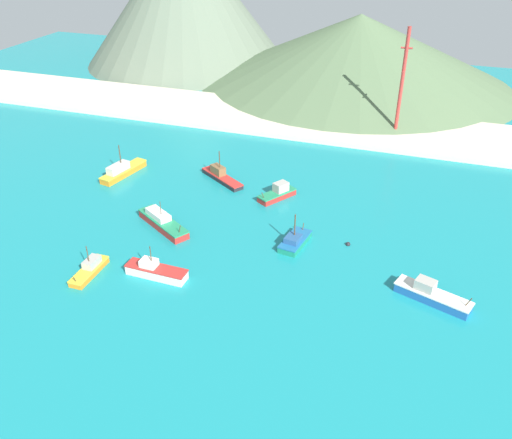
{
  "coord_description": "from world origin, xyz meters",
  "views": [
    {
      "loc": [
        15.78,
        -13.87,
        45.21
      ],
      "look_at": [
        -7.2,
        53.18,
        2.96
      ],
      "focal_mm": 37.85,
      "sensor_mm": 36.0,
      "label": 1
    }
  ],
  "objects": [
    {
      "name": "fishing_boat_9",
      "position": [
        -25.98,
        36.37,
        0.72
      ],
      "size": [
        2.12,
        7.16,
        4.45
      ],
      "color": "orange",
      "rests_on": "ground"
    },
    {
      "name": "fishing_boat_8",
      "position": [
        -38.05,
        65.13,
        1.02
      ],
      "size": [
        4.37,
        10.95,
        6.18
      ],
      "color": "orange",
      "rests_on": "ground"
    },
    {
      "name": "radio_tower",
      "position": [
        8.53,
        101.57,
        11.94
      ],
      "size": [
        2.34,
        1.87,
        23.41
      ],
      "color": "#B7332D",
      "rests_on": "ground"
    },
    {
      "name": "hill_central",
      "position": [
        -6.47,
        137.18,
        9.54
      ],
      "size": [
        86.47,
        86.47,
        19.07
      ],
      "color": "#56704C",
      "rests_on": "ground"
    },
    {
      "name": "fishing_boat_6",
      "position": [
        -7.59,
        66.12,
        0.95
      ],
      "size": [
        5.84,
        7.41,
        2.76
      ],
      "color": "red",
      "rests_on": "ground"
    },
    {
      "name": "beach_strip",
      "position": [
        0.0,
        103.1,
        0.6
      ],
      "size": [
        247.0,
        21.99,
        1.2
      ],
      "primitive_type": "cube",
      "color": "beige",
      "rests_on": "ground"
    },
    {
      "name": "fishing_boat_5",
      "position": [
        -19.62,
        69.4,
        0.81
      ],
      "size": [
        10.07,
        7.64,
        5.72
      ],
      "color": "#232328",
      "rests_on": "ground"
    },
    {
      "name": "fishing_boat_7",
      "position": [
        -22.18,
        50.86,
        0.91
      ],
      "size": [
        10.97,
        8.12,
        4.56
      ],
      "color": "red",
      "rests_on": "ground"
    },
    {
      "name": "buoy_0",
      "position": [
        6.86,
        55.24,
        0.13
      ],
      "size": [
        0.72,
        0.72,
        0.72
      ],
      "color": "#232328",
      "rests_on": "ground"
    },
    {
      "name": "fishing_boat_1",
      "position": [
        19.51,
        45.73,
        0.91
      ],
      "size": [
        10.24,
        5.63,
        2.78
      ],
      "color": "#1E5BA8",
      "rests_on": "ground"
    },
    {
      "name": "ground",
      "position": [
        0.0,
        30.0,
        -0.25
      ],
      "size": [
        260.0,
        280.0,
        0.5
      ],
      "color": "teal"
    },
    {
      "name": "fishing_boat_12",
      "position": [
        -0.81,
        52.58,
        0.75
      ],
      "size": [
        3.81,
        7.04,
        5.45
      ],
      "color": "#198466",
      "rests_on": "ground"
    },
    {
      "name": "fishing_boat_10",
      "position": [
        -16.96,
        38.8,
        0.9
      ],
      "size": [
        8.91,
        2.53,
        4.84
      ],
      "color": "silver",
      "rests_on": "ground"
    }
  ]
}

